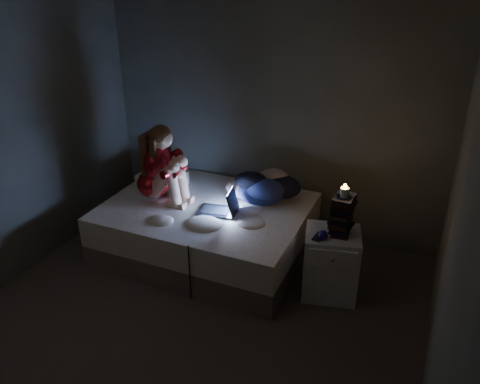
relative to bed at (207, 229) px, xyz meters
The scene contains 13 objects.
floor 1.19m from the bed, 72.14° to the right, with size 3.60×3.80×0.02m, color #36302D.
wall_back 1.36m from the bed, 66.37° to the left, with size 3.60×0.02×2.60m, color #3E3F39.
wall_right 2.64m from the bed, 26.94° to the right, with size 0.02×3.80×2.60m, color #3E3F39.
bed is the anchor object (origin of this frame).
pillow 0.75m from the bed, 159.71° to the left, with size 0.46×0.33×0.13m, color white.
woman 0.86m from the bed, behind, with size 0.49×0.32×0.79m, color #710500, non-canonical shape.
laptop 0.43m from the bed, 27.09° to the right, with size 0.36×0.26×0.26m, color black, non-canonical shape.
clothes_pile 0.69m from the bed, 35.57° to the left, with size 0.54×0.43×0.32m, color navy, non-canonical shape.
nightstand 1.30m from the bed, ahead, with size 0.46×0.41×0.61m, color silver.
book_stack 1.45m from the bed, ahead, with size 0.19×0.25×0.34m, color black, non-canonical shape.
candle 1.54m from the bed, ahead, with size 0.07×0.07×0.08m, color beige.
phone 1.25m from the bed, 12.32° to the right, with size 0.07×0.14×0.01m, color black.
blue_orb 1.30m from the bed, 13.08° to the right, with size 0.08×0.08×0.08m, color #1A0A6B.
Camera 1 is at (1.60, -2.58, 2.71)m, focal length 36.00 mm.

